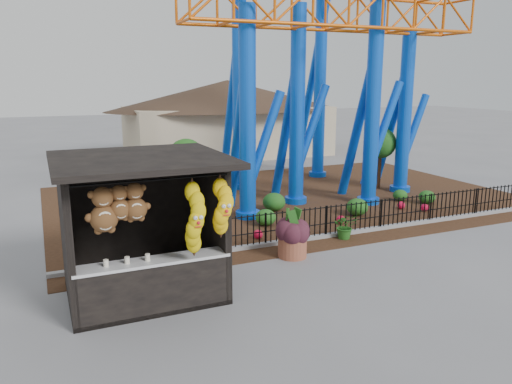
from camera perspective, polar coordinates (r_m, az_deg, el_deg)
name	(u,v)px	position (r m, az deg, el deg)	size (l,w,h in m)	color
ground	(289,291)	(11.48, 3.80, -11.25)	(120.00, 120.00, 0.00)	slate
mulch_bed	(286,198)	(19.98, 3.47, -0.72)	(18.00, 12.00, 0.02)	#331E11
curb	(359,231)	(15.84, 11.73, -4.40)	(18.00, 0.18, 0.12)	gray
prize_booth	(145,231)	(10.82, -12.62, -4.37)	(3.50, 3.40, 3.12)	black
picket_fence	(384,214)	(16.25, 14.39, -2.50)	(12.20, 0.06, 1.00)	black
roller_coaster	(312,32)	(20.24, 6.38, 17.75)	(11.00, 6.37, 10.82)	blue
terracotta_planter	(292,246)	(13.47, 4.18, -6.16)	(0.77, 0.77, 0.61)	brown
planter_foliage	(293,224)	(13.28, 4.22, -3.61)	(0.70, 0.70, 0.64)	#371620
potted_plant	(345,226)	(15.11, 10.17, -3.86)	(0.71, 0.61, 0.79)	#255E1B
landscaping	(333,205)	(17.97, 8.76, -1.46)	(8.12, 3.30, 0.65)	#1E5017
pavilion	(227,105)	(31.28, -3.28, 9.85)	(15.00, 15.00, 4.80)	#BFAD8C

